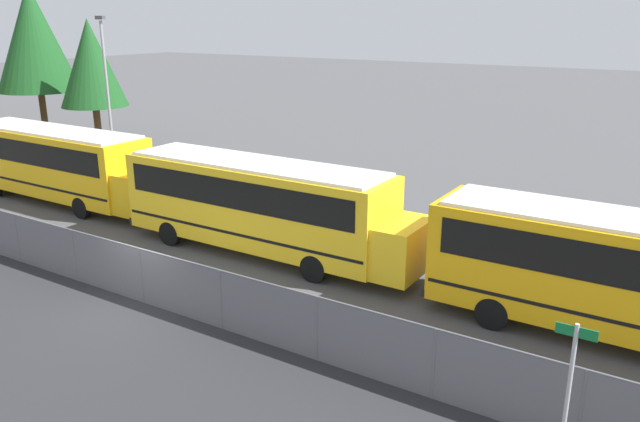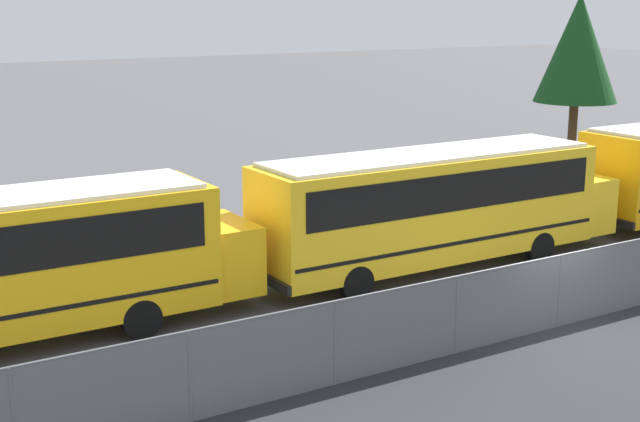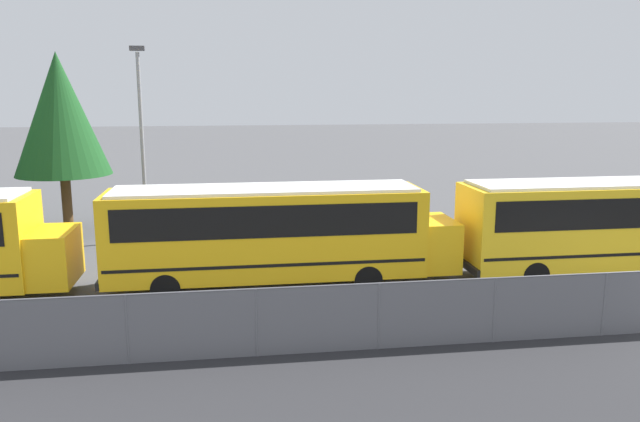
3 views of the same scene
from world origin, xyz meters
The scene contains 4 objects.
ground_plane centered at (0.00, 0.00, 0.00)m, with size 200.00×200.00×0.00m, color #4C4C4F.
fence centered at (0.00, 0.00, 0.89)m, with size 97.21×0.07×1.74m.
school_bus_3 centered at (0.51, 5.12, 1.95)m, with size 11.52×2.54×3.33m.
tree_1 centered at (18.90, 17.26, 5.09)m, with size 4.03×4.03×7.73m.
Camera 2 is at (-14.78, -13.66, 7.32)m, focal length 50.00 mm.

